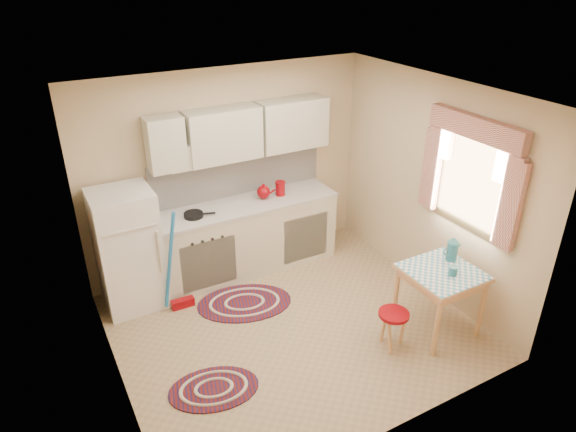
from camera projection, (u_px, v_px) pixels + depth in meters
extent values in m
plane|color=tan|center=(292.00, 326.00, 5.58)|extent=(3.60, 3.60, 0.00)
cube|color=silver|center=(293.00, 97.00, 4.45)|extent=(3.60, 3.20, 0.04)
cube|color=tan|center=(228.00, 171.00, 6.26)|extent=(3.60, 0.04, 2.50)
cube|color=tan|center=(399.00, 313.00, 3.76)|extent=(3.60, 0.04, 2.50)
cube|color=tan|center=(103.00, 273.00, 4.24)|extent=(0.04, 3.20, 2.50)
cube|color=tan|center=(431.00, 188.00, 5.79)|extent=(0.04, 3.20, 2.50)
cube|color=white|center=(238.00, 173.00, 6.33)|extent=(2.25, 0.03, 0.55)
cube|color=beige|center=(241.00, 132.00, 5.95)|extent=(2.25, 0.33, 0.60)
cube|color=white|center=(471.00, 181.00, 5.22)|extent=(0.04, 0.85, 0.95)
cube|color=white|center=(128.00, 250.00, 5.64)|extent=(0.65, 0.60, 1.40)
cube|color=beige|center=(248.00, 237.00, 6.43)|extent=(2.25, 0.60, 0.88)
cube|color=beige|center=(246.00, 204.00, 6.22)|extent=(2.27, 0.62, 0.04)
cylinder|color=black|center=(193.00, 215.00, 5.87)|extent=(0.28, 0.28, 0.05)
cylinder|color=maroon|center=(280.00, 189.00, 6.38)|extent=(0.15, 0.15, 0.16)
cube|color=#E4AB72|center=(438.00, 300.00, 5.39)|extent=(0.72, 0.72, 0.72)
cylinder|color=maroon|center=(392.00, 329.00, 5.20)|extent=(0.36, 0.36, 0.42)
cylinder|color=#2A7181|center=(453.00, 271.00, 5.14)|extent=(0.09, 0.09, 0.10)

